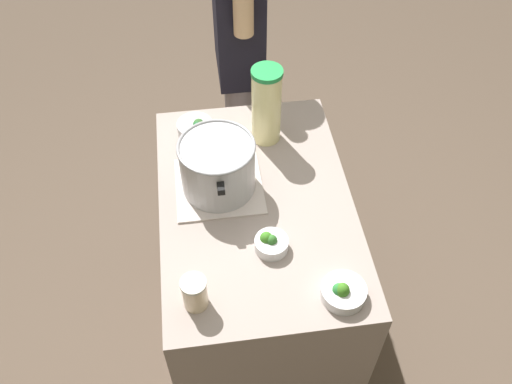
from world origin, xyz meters
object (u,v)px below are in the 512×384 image
(lemonade_pitcher, at_px, (266,105))
(broccoli_bowl_center, at_px, (343,292))
(broccoli_bowl_back, at_px, (195,128))
(cooking_pot, at_px, (218,165))
(person_cook, at_px, (239,54))
(broccoli_bowl_front, at_px, (271,243))
(mason_jar, at_px, (195,293))

(lemonade_pitcher, distance_m, broccoli_bowl_center, 0.75)
(broccoli_bowl_back, bearing_deg, lemonade_pitcher, -101.90)
(cooking_pot, height_order, person_cook, person_cook)
(cooking_pot, xyz_separation_m, lemonade_pitcher, (0.23, -0.20, 0.05))
(person_cook, bearing_deg, broccoli_bowl_front, 178.87)
(broccoli_bowl_back, relative_size, person_cook, 0.08)
(mason_jar, xyz_separation_m, broccoli_bowl_front, (0.17, -0.25, -0.03))
(cooking_pot, bearing_deg, broccoli_bowl_back, 12.39)
(cooking_pot, relative_size, broccoli_bowl_center, 2.40)
(mason_jar, relative_size, broccoli_bowl_center, 0.84)
(broccoli_bowl_center, distance_m, person_cook, 1.29)
(lemonade_pitcher, distance_m, broccoli_bowl_front, 0.54)
(cooking_pot, xyz_separation_m, person_cook, (0.79, -0.16, -0.11))
(mason_jar, distance_m, broccoli_bowl_back, 0.75)
(lemonade_pitcher, xyz_separation_m, broccoli_bowl_center, (-0.73, -0.13, -0.13))
(broccoli_bowl_front, height_order, broccoli_bowl_back, broccoli_bowl_back)
(lemonade_pitcher, relative_size, broccoli_bowl_center, 2.26)
(broccoli_bowl_front, bearing_deg, person_cook, -1.13)
(mason_jar, bearing_deg, person_cook, -12.46)
(lemonade_pitcher, xyz_separation_m, person_cook, (0.55, 0.04, -0.16))
(cooking_pot, distance_m, broccoli_bowl_front, 0.33)
(broccoli_bowl_front, xyz_separation_m, broccoli_bowl_center, (-0.21, -0.19, -0.00))
(broccoli_bowl_front, relative_size, person_cook, 0.07)
(broccoli_bowl_center, xyz_separation_m, person_cook, (1.28, 0.17, -0.03))
(broccoli_bowl_front, bearing_deg, broccoli_bowl_back, 19.66)
(broccoli_bowl_center, height_order, broccoli_bowl_back, broccoli_bowl_back)
(mason_jar, relative_size, broccoli_bowl_back, 0.86)
(cooking_pot, xyz_separation_m, broccoli_bowl_front, (-0.29, -0.14, -0.09))
(lemonade_pitcher, height_order, mason_jar, lemonade_pitcher)
(broccoli_bowl_front, bearing_deg, broccoli_bowl_center, -137.59)
(broccoli_bowl_center, xyz_separation_m, broccoli_bowl_back, (0.78, 0.39, 0.00))
(lemonade_pitcher, relative_size, mason_jar, 2.68)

